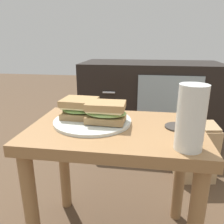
# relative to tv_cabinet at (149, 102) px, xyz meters

# --- Properties ---
(side_table) EXTENTS (0.56, 0.36, 0.46)m
(side_table) POSITION_rel_tv_cabinet_xyz_m (-0.12, -0.95, 0.08)
(side_table) COLOR olive
(side_table) RESTS_ON ground
(tv_cabinet) EXTENTS (0.96, 0.46, 0.58)m
(tv_cabinet) POSITION_rel_tv_cabinet_xyz_m (0.00, 0.00, 0.00)
(tv_cabinet) COLOR black
(tv_cabinet) RESTS_ON ground
(plate) EXTENTS (0.26, 0.26, 0.01)m
(plate) POSITION_rel_tv_cabinet_xyz_m (-0.21, -0.92, 0.17)
(plate) COLOR silver
(plate) RESTS_ON side_table
(sandwich_front) EXTENTS (0.13, 0.11, 0.07)m
(sandwich_front) POSITION_rel_tv_cabinet_xyz_m (-0.26, -0.90, 0.21)
(sandwich_front) COLOR #9E7A4C
(sandwich_front) RESTS_ON plate
(sandwich_back) EXTENTS (0.14, 0.10, 0.07)m
(sandwich_back) POSITION_rel_tv_cabinet_xyz_m (-0.16, -0.94, 0.22)
(sandwich_back) COLOR #9E7A4C
(sandwich_back) RESTS_ON plate
(beer_glass) EXTENTS (0.07, 0.07, 0.17)m
(beer_glass) POSITION_rel_tv_cabinet_xyz_m (0.08, -1.07, 0.25)
(beer_glass) COLOR silver
(beer_glass) RESTS_ON side_table
(coaster) EXTENTS (0.08, 0.08, 0.01)m
(coaster) POSITION_rel_tv_cabinet_xyz_m (0.07, -0.93, 0.17)
(coaster) COLOR #332D28
(coaster) RESTS_ON side_table
(paper_bag) EXTENTS (0.22, 0.16, 0.32)m
(paper_bag) POSITION_rel_tv_cabinet_xyz_m (0.25, -0.49, -0.13)
(paper_bag) COLOR tan
(paper_bag) RESTS_ON ground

